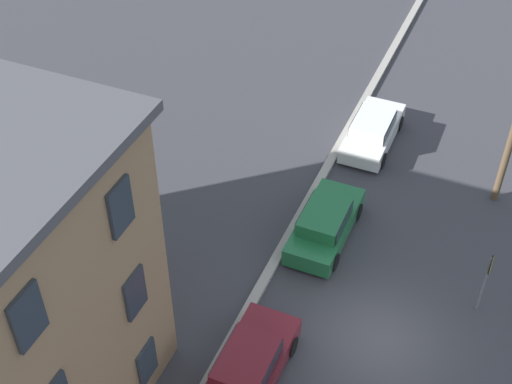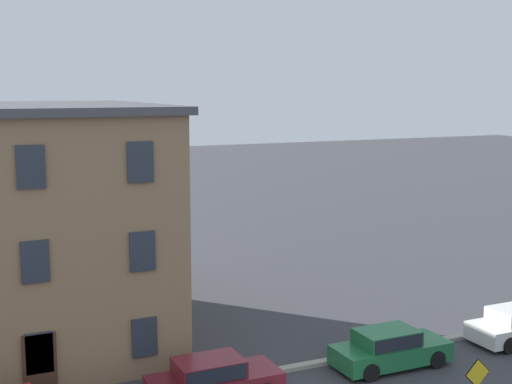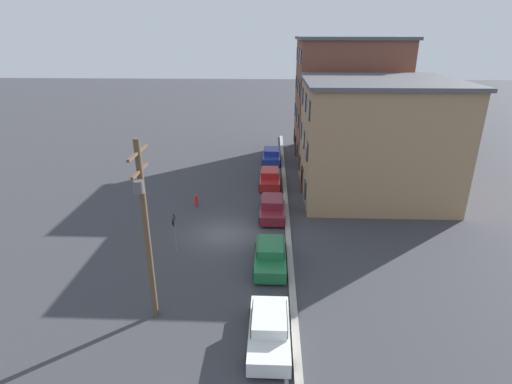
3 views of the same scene
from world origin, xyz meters
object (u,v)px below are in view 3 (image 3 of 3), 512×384
(fire_hydrant, at_px, (196,200))
(car_green, at_px, (270,254))
(car_white, at_px, (269,328))
(car_blue, at_px, (271,155))
(car_maroon, at_px, (272,207))
(car_red, at_px, (270,177))
(utility_pole, at_px, (145,224))
(caution_sign, at_px, (174,227))

(fire_hydrant, bearing_deg, car_green, 35.06)
(fire_hydrant, bearing_deg, car_white, 21.87)
(car_blue, height_order, car_maroon, same)
(car_red, height_order, fire_hydrant, car_red)
(car_blue, relative_size, car_maroon, 1.00)
(car_blue, bearing_deg, utility_pole, -12.36)
(caution_sign, xyz_separation_m, fire_hydrant, (-7.27, -0.02, -1.29))
(car_white, relative_size, caution_sign, 1.65)
(car_blue, bearing_deg, car_red, -0.85)
(car_maroon, bearing_deg, car_red, -178.14)
(utility_pole, bearing_deg, fire_hydrant, -178.35)
(car_green, height_order, fire_hydrant, car_green)
(car_red, height_order, utility_pole, utility_pole)
(car_maroon, bearing_deg, utility_pole, -25.73)
(car_red, bearing_deg, car_green, 0.58)
(car_white, bearing_deg, car_green, 179.98)
(fire_hydrant, bearing_deg, utility_pole, 1.65)
(car_red, bearing_deg, fire_hydrant, -49.13)
(car_green, bearing_deg, car_white, -0.02)
(car_white, height_order, fire_hydrant, car_white)
(fire_hydrant, bearing_deg, car_blue, 153.71)
(utility_pole, bearing_deg, car_maroon, 154.27)
(car_maroon, height_order, car_white, same)
(car_white, height_order, caution_sign, caution_sign)
(car_maroon, distance_m, car_green, 6.96)
(caution_sign, height_order, utility_pole, utility_pole)
(car_white, bearing_deg, caution_sign, -142.01)
(caution_sign, distance_m, fire_hydrant, 7.39)
(car_green, bearing_deg, car_maroon, 179.35)
(car_green, xyz_separation_m, fire_hydrant, (-8.54, -5.99, -0.27))
(caution_sign, bearing_deg, car_maroon, 133.27)
(car_maroon, relative_size, caution_sign, 1.65)
(car_red, xyz_separation_m, fire_hydrant, (5.07, -5.85, -0.27))
(car_blue, height_order, car_green, same)
(car_maroon, xyz_separation_m, utility_pole, (11.80, -5.68, 4.26))
(car_red, bearing_deg, caution_sign, -25.31)
(car_maroon, bearing_deg, car_green, -0.65)
(car_red, xyz_separation_m, car_maroon, (6.64, 0.22, 0.00))
(car_white, bearing_deg, car_blue, -179.93)
(car_blue, bearing_deg, car_white, 0.07)
(car_maroon, relative_size, utility_pole, 0.49)
(car_red, distance_m, car_green, 13.60)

